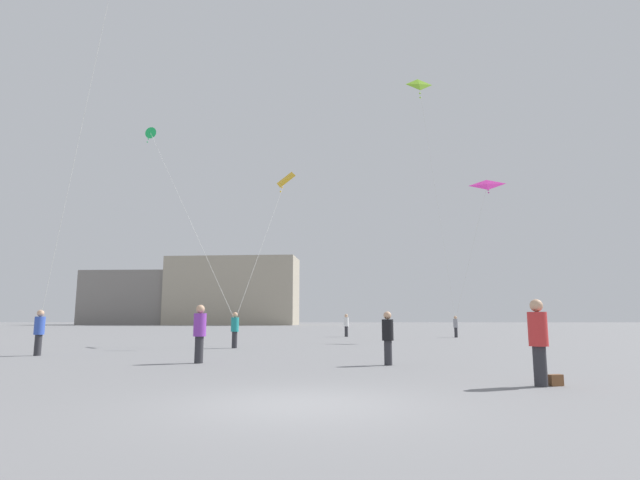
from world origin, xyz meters
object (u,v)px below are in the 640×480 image
object	(u,v)px
kite_emerald_diamond	(152,136)
kite_amber_delta	(285,181)
person_in_red	(538,338)
building_centre_hall	(233,291)
person_in_teal	(235,328)
kite_lime_delta	(421,96)
building_left_hall	(148,298)
person_in_blue	(39,330)
kite_magenta_delta	(487,186)
person_in_black	(388,336)
person_in_grey	(456,326)
person_in_white	(346,324)
person_in_purple	(200,331)
handbag_beside_flyer	(556,380)

from	to	relation	value
kite_emerald_diamond	kite_amber_delta	size ratio (longest dim) A/B	1.67
person_in_red	building_centre_hall	world-z (taller)	building_centre_hall
person_in_teal	kite_lime_delta	world-z (taller)	kite_lime_delta
building_left_hall	kite_lime_delta	bearing A→B (deg)	-60.07
person_in_blue	kite_magenta_delta	world-z (taller)	kite_magenta_delta
person_in_teal	kite_emerald_diamond	size ratio (longest dim) A/B	0.12
person_in_blue	person_in_black	distance (m)	13.60
person_in_red	person_in_grey	bearing A→B (deg)	-165.26
kite_magenta_delta	building_left_hall	xyz separation A→B (m)	(-47.75, 71.42, -4.55)
person_in_grey	person_in_blue	bearing A→B (deg)	5.40
person_in_white	kite_emerald_diamond	xyz separation A→B (m)	(-14.38, -3.74, 13.78)
building_left_hall	kite_magenta_delta	bearing A→B (deg)	-56.23
person_in_purple	kite_emerald_diamond	distance (m)	25.02
person_in_white	person_in_grey	xyz separation A→B (m)	(8.07, -1.12, -0.08)
person_in_white	person_in_black	xyz separation A→B (m)	(0.58, -23.27, -0.04)
kite_lime_delta	kite_emerald_diamond	distance (m)	19.78
person_in_blue	person_in_grey	size ratio (longest dim) A/B	1.11
person_in_grey	kite_magenta_delta	distance (m)	10.82
kite_magenta_delta	kite_amber_delta	xyz separation A→B (m)	(-12.88, -3.86, -0.65)
kite_magenta_delta	kite_lime_delta	world-z (taller)	kite_lime_delta
person_in_grey	kite_amber_delta	size ratio (longest dim) A/B	0.19
person_in_grey	kite_amber_delta	world-z (taller)	kite_amber_delta
kite_emerald_diamond	handbag_beside_flyer	world-z (taller)	kite_emerald_diamond
person_in_black	handbag_beside_flyer	distance (m)	5.66
person_in_blue	building_left_hall	world-z (taller)	building_left_hall
person_in_red	kite_lime_delta	size ratio (longest dim) A/B	0.13
kite_magenta_delta	person_in_grey	bearing A→B (deg)	99.45
kite_lime_delta	building_centre_hall	bearing A→B (deg)	109.06
person_in_white	kite_amber_delta	distance (m)	14.18
person_in_red	person_in_blue	size ratio (longest dim) A/B	1.06
person_in_grey	building_left_hall	size ratio (longest dim) A/B	0.06
kite_magenta_delta	building_left_hall	size ratio (longest dim) A/B	0.36
person_in_red	handbag_beside_flyer	bearing A→B (deg)	130.74
person_in_grey	person_in_purple	xyz separation A→B (m)	(-13.52, -21.56, 0.16)
person_in_red	building_left_hall	bearing A→B (deg)	-130.79
person_in_black	kite_amber_delta	xyz separation A→B (m)	(-4.43, 12.47, 8.38)
kite_emerald_diamond	building_centre_hall	bearing A→B (deg)	95.49
person_in_red	handbag_beside_flyer	world-z (taller)	person_in_red
person_in_teal	kite_magenta_delta	world-z (taller)	kite_magenta_delta
person_in_teal	handbag_beside_flyer	distance (m)	16.40
kite_amber_delta	building_left_hall	size ratio (longest dim) A/B	0.34
person_in_purple	kite_amber_delta	distance (m)	14.56
person_in_black	building_left_hall	distance (m)	96.25
person_in_blue	handbag_beside_flyer	size ratio (longest dim) A/B	5.47
building_left_hall	person_in_grey	bearing A→B (deg)	-54.51
kite_magenta_delta	handbag_beside_flyer	distance (m)	23.82
person_in_blue	building_centre_hall	distance (m)	82.37
handbag_beside_flyer	kite_magenta_delta	bearing A→B (deg)	75.61
person_in_white	handbag_beside_flyer	xyz separation A→B (m)	(3.64, -27.96, -0.82)
kite_amber_delta	kite_lime_delta	bearing A→B (deg)	3.92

